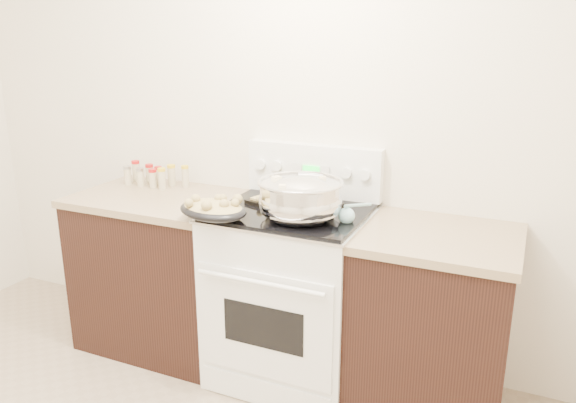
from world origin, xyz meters
The scene contains 9 objects.
counter_left centered at (-0.48, 1.43, 0.46)m, with size 0.93×0.67×0.92m.
counter_right centered at (1.08, 1.43, 0.46)m, with size 0.73×0.67×0.92m.
kitchen_range centered at (0.35, 1.42, 0.49)m, with size 0.78×0.73×1.22m.
mixing_bowl centered at (0.44, 1.32, 1.04)m, with size 0.44×0.44×0.24m.
roasting_pan centered at (0.06, 1.14, 0.99)m, with size 0.42×0.34×0.11m.
baking_sheet centered at (0.33, 1.50, 0.96)m, with size 0.51×0.42×0.06m.
wooden_spoon centered at (0.44, 1.32, 0.95)m, with size 0.04×0.26×0.04m.
blue_ladle centered at (0.66, 1.36, 0.98)m, with size 0.10×0.27×0.10m.
spice_jars centered at (-0.63, 1.60, 0.98)m, with size 0.40×0.15×0.13m.
Camera 1 is at (1.43, -1.05, 1.80)m, focal length 35.00 mm.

